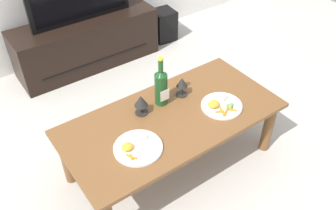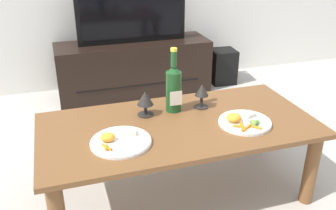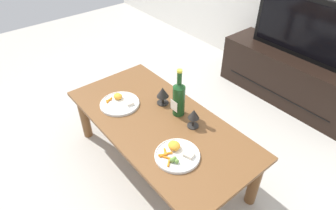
% 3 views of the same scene
% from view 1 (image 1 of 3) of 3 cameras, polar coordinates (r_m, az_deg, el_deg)
% --- Properties ---
extents(ground_plane, '(6.40, 6.40, 0.00)m').
position_cam_1_polar(ground_plane, '(2.50, 0.61, -9.12)').
color(ground_plane, '#B7B2A8').
extents(dining_table, '(1.37, 0.67, 0.42)m').
position_cam_1_polar(dining_table, '(2.25, 0.67, -3.13)').
color(dining_table, brown).
rests_on(dining_table, ground_plane).
extents(tv_stand, '(1.30, 0.41, 0.45)m').
position_cam_1_polar(tv_stand, '(3.41, -12.74, 9.67)').
color(tv_stand, black).
rests_on(tv_stand, ground_plane).
extents(floor_speaker, '(0.23, 0.23, 0.31)m').
position_cam_1_polar(floor_speaker, '(3.77, -0.72, 12.58)').
color(floor_speaker, black).
rests_on(floor_speaker, ground_plane).
extents(wine_bottle, '(0.08, 0.08, 0.34)m').
position_cam_1_polar(wine_bottle, '(2.22, -1.12, 3.07)').
color(wine_bottle, '#19471E').
rests_on(wine_bottle, dining_table).
extents(goblet_left, '(0.08, 0.08, 0.13)m').
position_cam_1_polar(goblet_left, '(2.18, -4.31, 0.50)').
color(goblet_left, black).
rests_on(goblet_left, dining_table).
extents(goblet_right, '(0.08, 0.08, 0.13)m').
position_cam_1_polar(goblet_right, '(2.31, 2.23, 3.41)').
color(goblet_right, black).
rests_on(goblet_right, dining_table).
extents(dinner_plate_left, '(0.28, 0.28, 0.05)m').
position_cam_1_polar(dinner_plate_left, '(2.01, -4.90, -6.67)').
color(dinner_plate_left, white).
rests_on(dinner_plate_left, dining_table).
extents(dinner_plate_right, '(0.26, 0.26, 0.05)m').
position_cam_1_polar(dinner_plate_right, '(2.29, 8.44, -0.04)').
color(dinner_plate_right, white).
rests_on(dinner_plate_right, dining_table).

